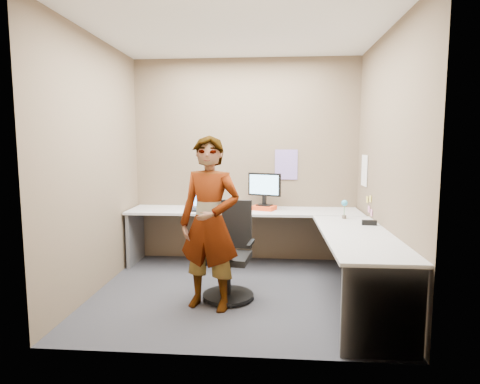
# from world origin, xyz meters

# --- Properties ---
(ground) EXTENTS (3.00, 3.00, 0.00)m
(ground) POSITION_xyz_m (0.00, 0.00, 0.00)
(ground) COLOR #27272D
(ground) RESTS_ON ground
(wall_back) EXTENTS (3.00, 0.00, 3.00)m
(wall_back) POSITION_xyz_m (0.00, 1.30, 1.35)
(wall_back) COLOR brown
(wall_back) RESTS_ON ground
(wall_right) EXTENTS (0.00, 2.70, 2.70)m
(wall_right) POSITION_xyz_m (1.50, 0.00, 1.35)
(wall_right) COLOR brown
(wall_right) RESTS_ON ground
(wall_left) EXTENTS (0.00, 2.70, 2.70)m
(wall_left) POSITION_xyz_m (-1.50, 0.00, 1.35)
(wall_left) COLOR brown
(wall_left) RESTS_ON ground
(ceiling) EXTENTS (3.00, 3.00, 0.00)m
(ceiling) POSITION_xyz_m (0.00, 0.00, 2.70)
(ceiling) COLOR white
(ceiling) RESTS_ON wall_back
(desk) EXTENTS (2.98, 2.58, 0.73)m
(desk) POSITION_xyz_m (0.44, 0.39, 0.59)
(desk) COLOR silver
(desk) RESTS_ON ground
(paper_ream) EXTENTS (0.33, 0.29, 0.06)m
(paper_ream) POSITION_xyz_m (0.27, 1.00, 0.76)
(paper_ream) COLOR red
(paper_ream) RESTS_ON desk
(monitor) EXTENTS (0.42, 0.21, 0.42)m
(monitor) POSITION_xyz_m (0.27, 1.01, 1.03)
(monitor) COLOR black
(monitor) RESTS_ON paper_ream
(laptop) EXTENTS (0.38, 0.33, 0.25)m
(laptop) POSITION_xyz_m (-0.54, 0.94, 0.79)
(laptop) COLOR black
(laptop) RESTS_ON desk
(trackball_mouse) EXTENTS (0.12, 0.08, 0.07)m
(trackball_mouse) POSITION_xyz_m (-0.67, 1.01, 0.76)
(trackball_mouse) COLOR #B7B7BC
(trackball_mouse) RESTS_ON desk
(origami) EXTENTS (0.10, 0.10, 0.06)m
(origami) POSITION_xyz_m (-0.38, 0.83, 0.76)
(origami) COLOR white
(origami) RESTS_ON desk
(stapler) EXTENTS (0.15, 0.05, 0.05)m
(stapler) POSITION_xyz_m (1.38, 0.11, 0.76)
(stapler) COLOR black
(stapler) RESTS_ON desk
(flower) EXTENTS (0.07, 0.07, 0.22)m
(flower) POSITION_xyz_m (1.18, 0.46, 0.87)
(flower) COLOR brown
(flower) RESTS_ON desk
(calendar_purple) EXTENTS (0.30, 0.01, 0.40)m
(calendar_purple) POSITION_xyz_m (0.55, 1.29, 1.30)
(calendar_purple) COLOR #846BB7
(calendar_purple) RESTS_ON wall_back
(calendar_white) EXTENTS (0.01, 0.28, 0.38)m
(calendar_white) POSITION_xyz_m (1.49, 0.90, 1.25)
(calendar_white) COLOR white
(calendar_white) RESTS_ON wall_right
(sticky_note_a) EXTENTS (0.01, 0.07, 0.07)m
(sticky_note_a) POSITION_xyz_m (1.49, 0.55, 0.95)
(sticky_note_a) COLOR #F2E059
(sticky_note_a) RESTS_ON wall_right
(sticky_note_b) EXTENTS (0.01, 0.07, 0.07)m
(sticky_note_b) POSITION_xyz_m (1.49, 0.60, 0.82)
(sticky_note_b) COLOR pink
(sticky_note_b) RESTS_ON wall_right
(sticky_note_c) EXTENTS (0.01, 0.07, 0.07)m
(sticky_note_c) POSITION_xyz_m (1.49, 0.48, 0.80)
(sticky_note_c) COLOR pink
(sticky_note_c) RESTS_ON wall_right
(sticky_note_d) EXTENTS (0.01, 0.07, 0.07)m
(sticky_note_d) POSITION_xyz_m (1.49, 0.70, 0.92)
(sticky_note_d) COLOR #F2E059
(sticky_note_d) RESTS_ON wall_right
(office_chair) EXTENTS (0.53, 0.52, 0.98)m
(office_chair) POSITION_xyz_m (-0.07, -0.14, 0.40)
(office_chair) COLOR black
(office_chair) RESTS_ON ground
(person) EXTENTS (0.69, 0.54, 1.65)m
(person) POSITION_xyz_m (-0.23, -0.40, 0.83)
(person) COLOR #999399
(person) RESTS_ON ground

